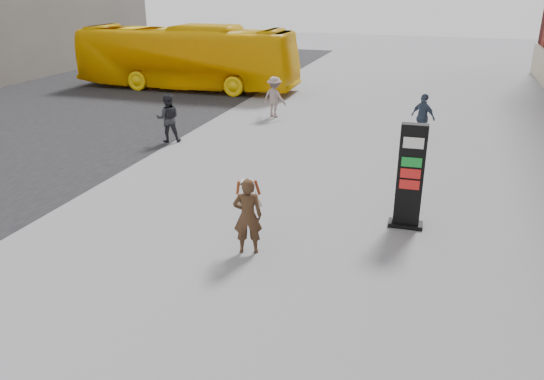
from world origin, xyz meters
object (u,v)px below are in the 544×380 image
(pedestrian_a, at_px, (168,118))
(info_pylon, at_px, (410,177))
(bus, at_px, (186,57))
(pedestrian_c, at_px, (423,117))
(woman, at_px, (248,215))
(pedestrian_b, at_px, (274,97))

(pedestrian_a, bearing_deg, info_pylon, 124.97)
(bus, distance_m, pedestrian_c, 14.18)
(woman, relative_size, pedestrian_a, 0.98)
(woman, xyz_separation_m, pedestrian_b, (-3.17, 11.81, -0.01))
(bus, relative_size, pedestrian_b, 6.95)
(woman, relative_size, bus, 0.14)
(pedestrian_b, bearing_deg, woman, 124.69)
(bus, relative_size, pedestrian_a, 6.91)
(pedestrian_a, bearing_deg, bus, -94.34)
(info_pylon, height_order, pedestrian_c, info_pylon)
(pedestrian_b, bearing_deg, pedestrian_a, 81.87)
(woman, xyz_separation_m, pedestrian_c, (3.05, 10.11, -0.02))
(pedestrian_b, height_order, pedestrian_c, pedestrian_b)
(info_pylon, bearing_deg, pedestrian_c, 88.30)
(woman, distance_m, pedestrian_a, 9.05)
(info_pylon, xyz_separation_m, pedestrian_a, (-8.81, 4.70, -0.39))
(info_pylon, height_order, bus, bus)
(woman, height_order, pedestrian_b, pedestrian_b)
(woman, height_order, pedestrian_a, pedestrian_a)
(woman, distance_m, bus, 19.08)
(pedestrian_a, xyz_separation_m, pedestrian_b, (2.51, 4.76, -0.01))
(woman, bearing_deg, pedestrian_a, -69.21)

